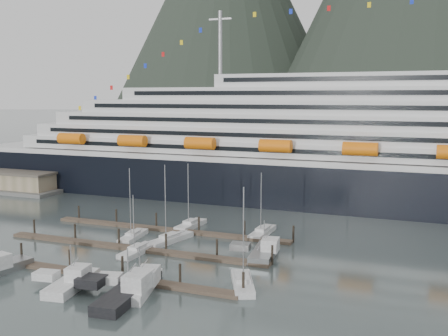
{
  "coord_description": "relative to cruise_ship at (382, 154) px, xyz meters",
  "views": [
    {
      "loc": [
        40.38,
        -69.51,
        25.24
      ],
      "look_at": [
        4.09,
        22.0,
        11.69
      ],
      "focal_mm": 42.0,
      "sensor_mm": 36.0,
      "label": 1
    }
  ],
  "objects": [
    {
      "name": "trawler_e",
      "position": [
        -13.39,
        -47.79,
        -11.19
      ],
      "size": [
        7.91,
        10.36,
        6.49
      ],
      "rotation": [
        0.0,
        0.0,
        1.69
      ],
      "color": "gray",
      "rests_on": "ground"
    },
    {
      "name": "trawler_d",
      "position": [
        -24.18,
        -67.46,
        -11.19
      ],
      "size": [
        8.81,
        11.48,
        6.53
      ],
      "rotation": [
        0.0,
        0.0,
        1.82
      ],
      "color": "#B6B6B6",
      "rests_on": "ground"
    },
    {
      "name": "ground",
      "position": [
        -30.03,
        -54.94,
        -12.04
      ],
      "size": [
        1600.0,
        1600.0,
        0.0
      ],
      "primitive_type": "plane",
      "color": "#4D5A59",
      "rests_on": "ground"
    },
    {
      "name": "sailboat_h",
      "position": [
        -12.02,
        -61.28,
        -11.61
      ],
      "size": [
        6.03,
        9.21,
        14.13
      ],
      "rotation": [
        0.0,
        0.0,
        1.99
      ],
      "color": "#B6B6B6",
      "rests_on": "ground"
    },
    {
      "name": "dock_mid",
      "position": [
        -34.95,
        -51.89,
        -11.73
      ],
      "size": [
        48.18,
        2.28,
        3.2
      ],
      "color": "#4E3D32",
      "rests_on": "ground"
    },
    {
      "name": "sailboat_d",
      "position": [
        -31.11,
        -45.54,
        -11.63
      ],
      "size": [
        4.64,
        10.71,
        14.11
      ],
      "rotation": [
        0.0,
        0.0,
        1.35
      ],
      "color": "#B6B6B6",
      "rests_on": "ground"
    },
    {
      "name": "trawler_c",
      "position": [
        -24.44,
        -69.96,
        -11.14
      ],
      "size": [
        9.95,
        14.03,
        7.01
      ],
      "rotation": [
        0.0,
        0.0,
        1.67
      ],
      "color": "black",
      "rests_on": "ground"
    },
    {
      "name": "dock_far",
      "position": [
        -34.95,
        -38.89,
        -11.73
      ],
      "size": [
        48.18,
        2.28,
        3.2
      ],
      "color": "#4E3D32",
      "rests_on": "ground"
    },
    {
      "name": "sailboat_c",
      "position": [
        -32.87,
        -53.51,
        -11.65
      ],
      "size": [
        2.49,
        8.62,
        10.18
      ],
      "rotation": [
        0.0,
        0.0,
        1.55
      ],
      "color": "#B6B6B6",
      "rests_on": "ground"
    },
    {
      "name": "sailboat_f",
      "position": [
        -32.07,
        -34.95,
        -11.62
      ],
      "size": [
        3.09,
        8.89,
        13.04
      ],
      "rotation": [
        0.0,
        0.0,
        1.51
      ],
      "color": "#B6B6B6",
      "rests_on": "ground"
    },
    {
      "name": "cruise_ship",
      "position": [
        0.0,
        0.0,
        0.0
      ],
      "size": [
        210.0,
        30.4,
        50.3
      ],
      "color": "black",
      "rests_on": "ground"
    },
    {
      "name": "sailboat_b",
      "position": [
        -38.2,
        -46.08,
        -11.64
      ],
      "size": [
        3.41,
        8.92,
        13.16
      ],
      "rotation": [
        0.0,
        0.0,
        1.71
      ],
      "color": "#B6B6B6",
      "rests_on": "ground"
    },
    {
      "name": "sailboat_g",
      "position": [
        -17.56,
        -34.95,
        -11.64
      ],
      "size": [
        2.54,
        9.65,
        12.04
      ],
      "rotation": [
        0.0,
        0.0,
        1.55
      ],
      "color": "#B6B6B6",
      "rests_on": "ground"
    },
    {
      "name": "trawler_b",
      "position": [
        -33.1,
        -69.96,
        -11.2
      ],
      "size": [
        7.81,
        10.23,
        6.38
      ],
      "rotation": [
        0.0,
        0.0,
        1.72
      ],
      "color": "#B6B6B6",
      "rests_on": "ground"
    },
    {
      "name": "dock_near",
      "position": [
        -34.95,
        -64.89,
        -11.73
      ],
      "size": [
        48.18,
        2.28,
        3.2
      ],
      "color": "#4E3D32",
      "rests_on": "ground"
    }
  ]
}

